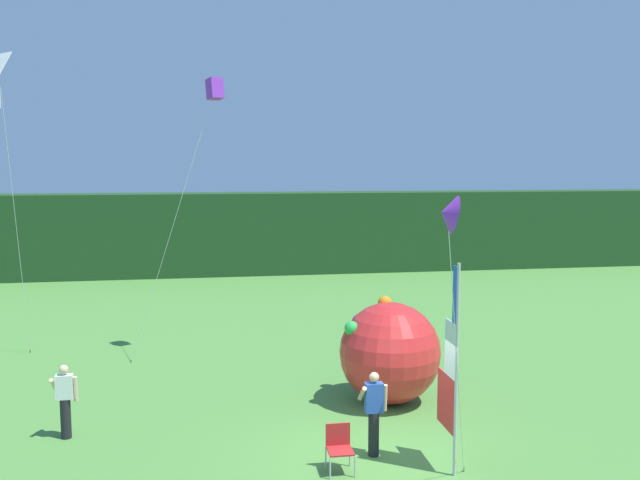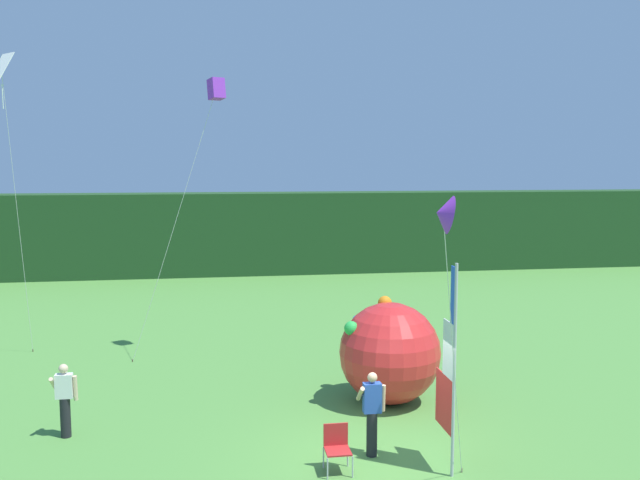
# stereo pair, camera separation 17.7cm
# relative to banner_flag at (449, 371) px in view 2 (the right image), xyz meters

# --- Properties ---
(ground_plane) EXTENTS (120.00, 120.00, 0.00)m
(ground_plane) POSITION_rel_banner_flag_xyz_m (-1.24, 0.71, -1.96)
(ground_plane) COLOR #518E3D
(distant_treeline) EXTENTS (80.00, 2.40, 4.32)m
(distant_treeline) POSITION_rel_banner_flag_xyz_m (-1.24, 24.17, 0.20)
(distant_treeline) COLOR #1E421E
(distant_treeline) RESTS_ON ground
(banner_flag) EXTENTS (0.06, 1.03, 4.09)m
(banner_flag) POSITION_rel_banner_flag_xyz_m (0.00, 0.00, 0.00)
(banner_flag) COLOR #B7B7BC
(banner_flag) RESTS_ON ground
(person_near_banner) EXTENTS (0.55, 0.48, 1.74)m
(person_near_banner) POSITION_rel_banner_flag_xyz_m (-1.30, 0.82, -1.03)
(person_near_banner) COLOR black
(person_near_banner) RESTS_ON ground
(person_mid_field) EXTENTS (0.55, 0.48, 1.62)m
(person_mid_field) POSITION_rel_banner_flag_xyz_m (-7.63, 2.76, -1.09)
(person_mid_field) COLOR black
(person_mid_field) RESTS_ON ground
(inflatable_balloon) EXTENTS (2.50, 2.50, 2.59)m
(inflatable_balloon) POSITION_rel_banner_flag_xyz_m (-0.17, 3.77, -0.70)
(inflatable_balloon) COLOR red
(inflatable_balloon) RESTS_ON ground
(folding_chair) EXTENTS (0.51, 0.51, 0.89)m
(folding_chair) POSITION_rel_banner_flag_xyz_m (-2.11, 0.28, -1.45)
(folding_chair) COLOR #BCBCC1
(folding_chair) RESTS_ON ground
(kite_purple_box_0) EXTENTS (2.91, 0.60, 8.38)m
(kite_purple_box_0) POSITION_rel_banner_flag_xyz_m (-4.28, 8.40, 6.04)
(kite_purple_box_0) COLOR brown
(kite_purple_box_0) RESTS_ON ground
(kite_white_diamond_1) EXTENTS (0.83, 1.43, 9.04)m
(kite_white_diamond_1) POSITION_rel_banner_flag_xyz_m (-10.31, 8.92, 6.24)
(kite_white_diamond_1) COLOR brown
(kite_white_diamond_1) RESTS_ON ground
(kite_purple_delta_2) EXTENTS (1.44, 2.49, 5.46)m
(kite_purple_delta_2) POSITION_rel_banner_flag_xyz_m (-0.98, -2.31, 3.16)
(kite_purple_delta_2) COLOR brown
(kite_purple_delta_2) RESTS_ON ground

